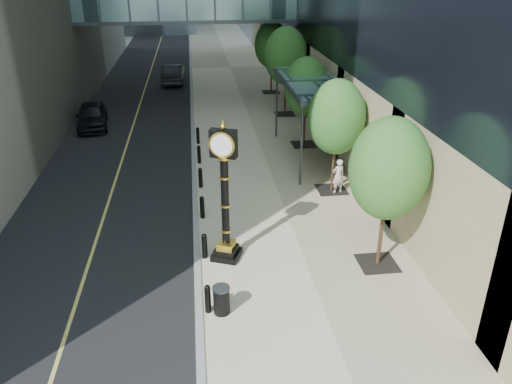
% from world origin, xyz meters
% --- Properties ---
extents(ground, '(320.00, 320.00, 0.00)m').
position_xyz_m(ground, '(0.00, 0.00, 0.00)').
color(ground, gray).
rests_on(ground, ground).
extents(road, '(8.00, 180.00, 0.02)m').
position_xyz_m(road, '(-7.00, 40.00, 0.01)').
color(road, black).
rests_on(road, ground).
extents(sidewalk, '(8.00, 180.00, 0.06)m').
position_xyz_m(sidewalk, '(1.00, 40.00, 0.03)').
color(sidewalk, beige).
rests_on(sidewalk, ground).
extents(curb, '(0.25, 180.00, 0.07)m').
position_xyz_m(curb, '(-3.00, 40.00, 0.04)').
color(curb, gray).
rests_on(curb, ground).
extents(entrance_canopy, '(3.00, 8.00, 4.38)m').
position_xyz_m(entrance_canopy, '(3.48, 14.00, 4.19)').
color(entrance_canopy, '#383F44').
rests_on(entrance_canopy, ground).
extents(bollard_row, '(0.20, 16.20, 0.90)m').
position_xyz_m(bollard_row, '(-2.70, 9.00, 0.51)').
color(bollard_row, black).
rests_on(bollard_row, sidewalk).
extents(street_trees, '(2.96, 28.74, 6.08)m').
position_xyz_m(street_trees, '(3.60, 16.63, 3.86)').
color(street_trees, black).
rests_on(street_trees, sidewalk).
extents(street_clock, '(1.28, 1.28, 5.23)m').
position_xyz_m(street_clock, '(-1.89, 4.13, 2.33)').
color(street_clock, black).
rests_on(street_clock, sidewalk).
extents(trash_bin, '(0.62, 0.62, 0.90)m').
position_xyz_m(trash_bin, '(-2.27, 0.91, 0.51)').
color(trash_bin, black).
rests_on(trash_bin, sidewalk).
extents(pedestrian, '(0.71, 0.57, 1.70)m').
position_xyz_m(pedestrian, '(3.78, 9.17, 0.91)').
color(pedestrian, beige).
rests_on(pedestrian, sidewalk).
extents(car_near, '(2.49, 4.91, 1.60)m').
position_xyz_m(car_near, '(-9.59, 21.24, 0.82)').
color(car_near, black).
rests_on(car_near, road).
extents(car_far, '(2.01, 5.19, 1.68)m').
position_xyz_m(car_far, '(-4.55, 33.55, 0.86)').
color(car_far, black).
rests_on(car_far, road).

